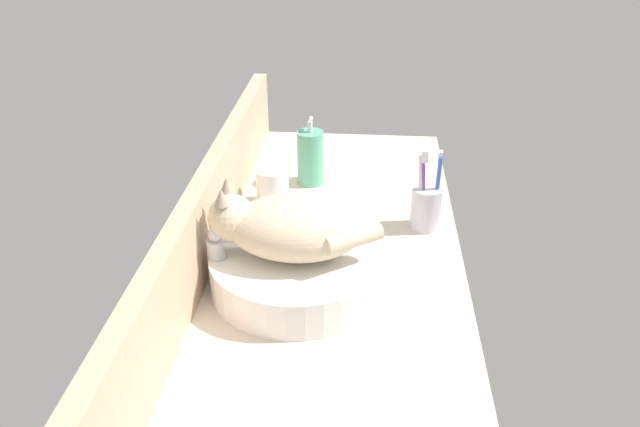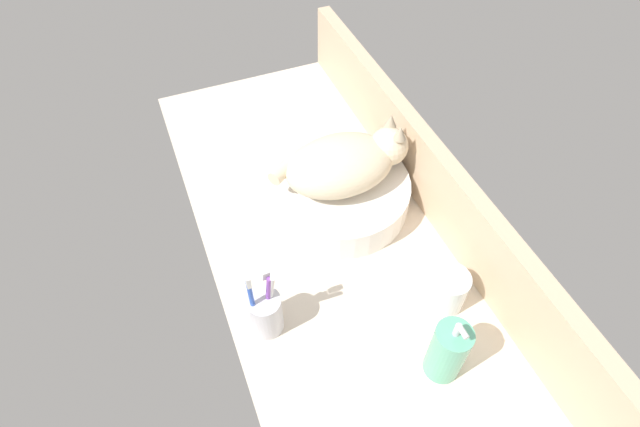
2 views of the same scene
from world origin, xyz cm
name	(u,v)px [view 1 (image 1 of 2)]	position (x,y,z in cm)	size (l,w,h in cm)	color
ground_plane	(331,265)	(0.00, 0.00, -2.00)	(135.43, 54.16, 4.00)	beige
backsplash_panel	(208,214)	(0.00, 25.28, 8.98)	(135.43, 3.60, 17.96)	#CCAD8C
sink_basin	(297,269)	(-10.61, 5.91, 3.73)	(33.01, 33.01, 7.46)	white
cat	(289,226)	(-10.69, 7.28, 13.22)	(17.03, 32.34, 14.00)	beige
faucet	(223,257)	(-12.86, 19.36, 7.30)	(4.54, 11.84, 13.60)	silver
soap_dispenser	(310,157)	(34.12, 7.57, 6.97)	(6.66, 6.66, 17.07)	#60B793
toothbrush_cup	(426,206)	(13.67, -19.90, 5.40)	(6.56, 6.56, 18.71)	silver
water_glass	(273,189)	(22.11, 15.46, 3.93)	(7.71, 7.71, 8.92)	white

